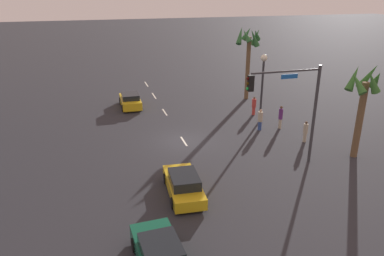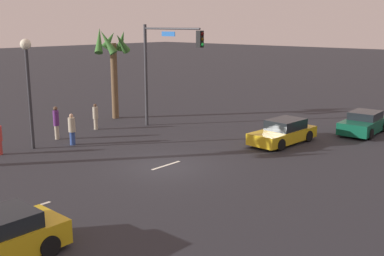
{
  "view_description": "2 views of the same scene",
  "coord_description": "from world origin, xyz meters",
  "px_view_note": "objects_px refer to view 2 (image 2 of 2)",
  "views": [
    {
      "loc": [
        25.29,
        -6.36,
        11.1
      ],
      "look_at": [
        0.88,
        0.43,
        1.33
      ],
      "focal_mm": 34.79,
      "sensor_mm": 36.0,
      "label": 1
    },
    {
      "loc": [
        -14.8,
        -14.96,
        6.54
      ],
      "look_at": [
        1.83,
        -0.1,
        1.54
      ],
      "focal_mm": 43.61,
      "sensor_mm": 36.0,
      "label": 2
    }
  ],
  "objects_px": {
    "traffic_signal": "(163,59)",
    "palm_tree_1": "(112,54)",
    "car_0": "(364,123)",
    "car_2": "(283,132)",
    "streetlamp": "(28,72)",
    "pedestrian_0": "(96,116)",
    "pedestrian_2": "(72,129)",
    "pedestrian_3": "(56,122)"
  },
  "relations": [
    {
      "from": "car_0",
      "to": "streetlamp",
      "type": "bearing_deg",
      "value": 142.46
    },
    {
      "from": "pedestrian_0",
      "to": "pedestrian_3",
      "type": "distance_m",
      "value": 3.12
    },
    {
      "from": "pedestrian_3",
      "to": "pedestrian_0",
      "type": "bearing_deg",
      "value": 7.94
    },
    {
      "from": "car_0",
      "to": "palm_tree_1",
      "type": "bearing_deg",
      "value": 115.57
    },
    {
      "from": "traffic_signal",
      "to": "pedestrian_3",
      "type": "relative_size",
      "value": 3.38
    },
    {
      "from": "car_2",
      "to": "pedestrian_0",
      "type": "relative_size",
      "value": 2.73
    },
    {
      "from": "car_0",
      "to": "car_2",
      "type": "distance_m",
      "value": 5.87
    },
    {
      "from": "pedestrian_0",
      "to": "pedestrian_2",
      "type": "distance_m",
      "value": 3.89
    },
    {
      "from": "pedestrian_2",
      "to": "palm_tree_1",
      "type": "distance_m",
      "value": 8.33
    },
    {
      "from": "car_0",
      "to": "traffic_signal",
      "type": "xyz_separation_m",
      "value": [
        -7.22,
        9.96,
        3.78
      ]
    },
    {
      "from": "car_0",
      "to": "car_2",
      "type": "height_order",
      "value": "car_2"
    },
    {
      "from": "traffic_signal",
      "to": "car_0",
      "type": "bearing_deg",
      "value": -54.04
    },
    {
      "from": "traffic_signal",
      "to": "pedestrian_3",
      "type": "bearing_deg",
      "value": 156.36
    },
    {
      "from": "car_2",
      "to": "streetlamp",
      "type": "bearing_deg",
      "value": 136.65
    },
    {
      "from": "streetlamp",
      "to": "pedestrian_3",
      "type": "distance_m",
      "value": 3.75
    },
    {
      "from": "palm_tree_1",
      "to": "pedestrian_3",
      "type": "bearing_deg",
      "value": -158.84
    },
    {
      "from": "traffic_signal",
      "to": "pedestrian_0",
      "type": "height_order",
      "value": "traffic_signal"
    },
    {
      "from": "car_2",
      "to": "traffic_signal",
      "type": "distance_m",
      "value": 8.67
    },
    {
      "from": "car_2",
      "to": "pedestrian_3",
      "type": "bearing_deg",
      "value": 127.8
    },
    {
      "from": "car_2",
      "to": "pedestrian_3",
      "type": "height_order",
      "value": "pedestrian_3"
    },
    {
      "from": "car_0",
      "to": "streetlamp",
      "type": "distance_m",
      "value": 19.62
    },
    {
      "from": "traffic_signal",
      "to": "pedestrian_2",
      "type": "relative_size",
      "value": 3.72
    },
    {
      "from": "traffic_signal",
      "to": "streetlamp",
      "type": "relative_size",
      "value": 1.12
    },
    {
      "from": "pedestrian_0",
      "to": "car_2",
      "type": "bearing_deg",
      "value": -65.5
    },
    {
      "from": "car_0",
      "to": "traffic_signal",
      "type": "height_order",
      "value": "traffic_signal"
    },
    {
      "from": "car_0",
      "to": "pedestrian_0",
      "type": "xyz_separation_m",
      "value": [
        -10.23,
        13.05,
        0.24
      ]
    },
    {
      "from": "car_2",
      "to": "palm_tree_1",
      "type": "height_order",
      "value": "palm_tree_1"
    },
    {
      "from": "car_2",
      "to": "palm_tree_1",
      "type": "bearing_deg",
      "value": 98.16
    },
    {
      "from": "car_2",
      "to": "pedestrian_2",
      "type": "relative_size",
      "value": 2.57
    },
    {
      "from": "traffic_signal",
      "to": "palm_tree_1",
      "type": "relative_size",
      "value": 1.02
    },
    {
      "from": "streetlamp",
      "to": "car_2",
      "type": "bearing_deg",
      "value": -43.35
    },
    {
      "from": "streetlamp",
      "to": "pedestrian_0",
      "type": "bearing_deg",
      "value": 14.19
    },
    {
      "from": "traffic_signal",
      "to": "palm_tree_1",
      "type": "distance_m",
      "value": 5.04
    },
    {
      "from": "traffic_signal",
      "to": "streetlamp",
      "type": "height_order",
      "value": "traffic_signal"
    },
    {
      "from": "car_2",
      "to": "streetlamp",
      "type": "distance_m",
      "value": 14.11
    },
    {
      "from": "pedestrian_2",
      "to": "pedestrian_3",
      "type": "distance_m",
      "value": 1.76
    },
    {
      "from": "car_0",
      "to": "pedestrian_3",
      "type": "height_order",
      "value": "pedestrian_3"
    },
    {
      "from": "pedestrian_0",
      "to": "pedestrian_2",
      "type": "relative_size",
      "value": 0.94
    },
    {
      "from": "car_0",
      "to": "palm_tree_1",
      "type": "height_order",
      "value": "palm_tree_1"
    },
    {
      "from": "traffic_signal",
      "to": "palm_tree_1",
      "type": "xyz_separation_m",
      "value": [
        0.05,
        5.04,
        0.12
      ]
    },
    {
      "from": "pedestrian_0",
      "to": "pedestrian_2",
      "type": "height_order",
      "value": "pedestrian_2"
    },
    {
      "from": "streetlamp",
      "to": "pedestrian_2",
      "type": "distance_m",
      "value": 3.8
    }
  ]
}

